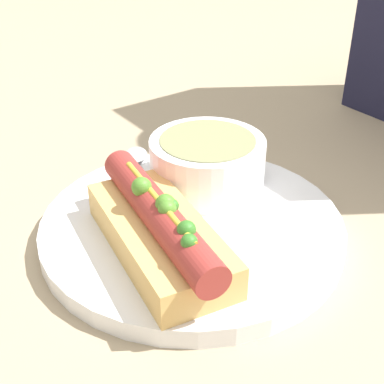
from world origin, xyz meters
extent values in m
plane|color=tan|center=(0.00, 0.00, 0.00)|extent=(4.00, 4.00, 0.00)
cylinder|color=white|center=(0.00, 0.00, 0.01)|extent=(0.28, 0.28, 0.02)
cube|color=#DBAD60|center=(0.02, -0.05, 0.03)|extent=(0.18, 0.10, 0.03)
cylinder|color=#9E332D|center=(0.02, -0.05, 0.06)|extent=(0.19, 0.06, 0.03)
sphere|color=#518C2D|center=(0.04, -0.05, 0.07)|extent=(0.01, 0.01, 0.01)
sphere|color=#387A28|center=(0.04, -0.05, 0.07)|extent=(0.01, 0.01, 0.01)
sphere|color=#518C2D|center=(0.00, -0.05, 0.07)|extent=(0.02, 0.02, 0.02)
sphere|color=#387A28|center=(0.08, -0.06, 0.07)|extent=(0.01, 0.01, 0.01)
sphere|color=#518C2D|center=(0.03, -0.05, 0.07)|extent=(0.02, 0.02, 0.02)
sphere|color=#387A28|center=(0.07, -0.06, 0.07)|extent=(0.01, 0.01, 0.01)
cylinder|color=gold|center=(0.02, -0.05, 0.07)|extent=(0.13, 0.03, 0.01)
cylinder|color=white|center=(-0.04, 0.05, 0.04)|extent=(0.12, 0.12, 0.05)
cylinder|color=#8C8E60|center=(-0.04, 0.05, 0.06)|extent=(0.09, 0.09, 0.01)
cube|color=#B7B7BC|center=(-0.07, -0.03, 0.02)|extent=(0.11, 0.08, 0.00)
ellipsoid|color=#B7B7BC|center=(-0.13, 0.02, 0.02)|extent=(0.04, 0.04, 0.01)
camera|label=1|loc=(0.33, -0.24, 0.30)|focal=50.00mm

